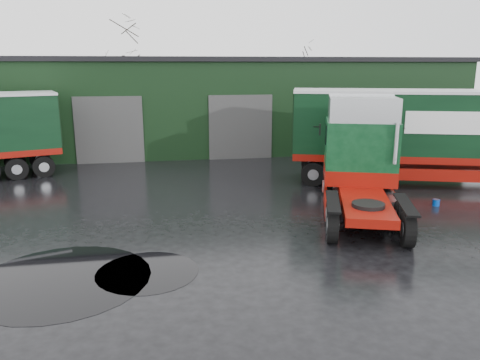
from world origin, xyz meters
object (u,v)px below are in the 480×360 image
hero_tractor (365,161)px  tree_back_a (125,77)px  tree_back_b (293,87)px  warehouse (227,101)px  lorry_right (433,137)px  wash_bucket (436,203)px

hero_tractor → tree_back_a: (-10.50, 28.84, 2.45)m
tree_back_a → tree_back_b: 16.03m
warehouse → lorry_right: warehouse is taller
warehouse → hero_tractor: bearing=-82.4°
warehouse → tree_back_b: size_ratio=4.32×
warehouse → hero_tractor: (2.50, -18.84, -0.85)m
hero_tractor → wash_bucket: size_ratio=25.46×
lorry_right → wash_bucket: bearing=-10.0°
tree_back_a → lorry_right: bearing=-55.9°
lorry_right → wash_bucket: (-1.86, -3.60, -2.20)m
hero_tractor → tree_back_a: bearing=128.5°
lorry_right → wash_bucket: lorry_right is taller
warehouse → lorry_right: size_ratio=1.82×
warehouse → tree_back_a: tree_back_a is taller
wash_bucket → tree_back_a: 31.49m
lorry_right → tree_back_b: size_ratio=2.37×
warehouse → lorry_right: 16.29m
hero_tractor → tree_back_b: tree_back_b is taller
lorry_right → tree_back_a: bearing=-128.6°
hero_tractor → tree_back_b: bearing=97.7°
wash_bucket → tree_back_a: bearing=117.5°
warehouse → tree_back_a: bearing=128.7°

